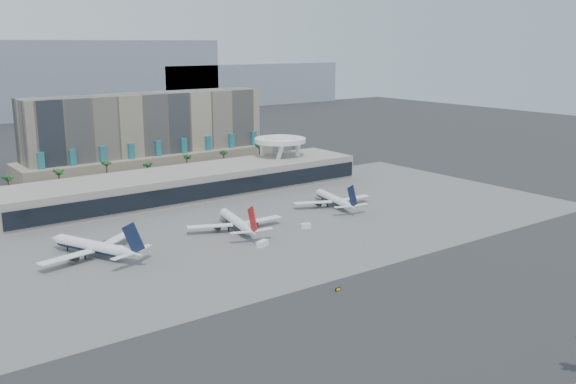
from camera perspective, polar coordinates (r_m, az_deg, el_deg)
ground at (r=208.34m, az=5.78°, el=-6.08°), size 900.00×900.00×0.00m
apron_pad at (r=249.69m, az=-2.73°, el=-2.74°), size 260.00×130.00×0.06m
mountain_ridge at (r=636.67m, az=-22.08°, el=8.79°), size 680.00×60.00×70.00m
hotel at (r=353.62m, az=-12.27°, el=4.50°), size 140.00×30.00×42.00m
terminal at (r=293.96m, az=-8.71°, el=0.87°), size 170.00×32.50×14.50m
saucer_structure at (r=325.46m, az=-0.71°, el=4.36°), size 26.00×26.00×21.89m
palm_row at (r=327.09m, az=-10.55°, el=2.76°), size 157.80×2.80×13.10m
airliner_left at (r=218.79m, az=-16.87°, el=-4.65°), size 37.56×38.66×14.32m
airliner_centre at (r=239.14m, az=-4.58°, el=-2.66°), size 36.64×38.09×13.30m
airliner_right at (r=273.37m, az=4.12°, el=-0.66°), size 34.95×36.32×12.70m
service_vehicle_a at (r=220.81m, az=-2.28°, el=-4.60°), size 4.83×3.60×2.12m
service_vehicle_b at (r=241.81m, az=1.60°, el=-3.03°), size 4.22×3.45×1.89m
taxiway_sign at (r=183.61m, az=4.47°, el=-8.61°), size 2.14×0.64×0.97m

